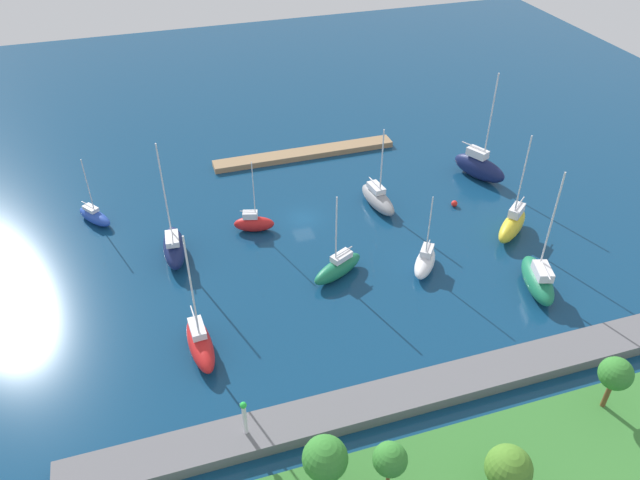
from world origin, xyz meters
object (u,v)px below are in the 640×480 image
sailboat_navy_off_beacon (174,247)px  sailboat_navy_mid_basin (479,167)px  park_tree_west (509,468)px  sailboat_white_far_north (425,262)px  sailboat_red_center_basin (254,223)px  mooring_buoy_red (454,204)px  park_tree_mideast (325,459)px  park_tree_east (616,374)px  sailboat_green_lone_south (538,279)px  sailboat_blue_outer_mooring (94,216)px  sailboat_yellow_inner_mooring (512,224)px  park_tree_midwest (390,460)px  harbor_beacon (244,416)px  pier_dock (305,154)px  sailboat_red_east_end (200,343)px  sailboat_green_along_channel (338,268)px  sailboat_gray_near_pier (378,199)px

sailboat_navy_off_beacon → sailboat_navy_mid_basin: (-42.08, -5.52, 0.23)m
park_tree_west → sailboat_white_far_north: size_ratio=0.49×
sailboat_red_center_basin → mooring_buoy_red: (-25.82, 2.51, -0.69)m
park_tree_mideast → park_tree_east: size_ratio=0.97×
park_tree_mideast → sailboat_green_lone_south: 33.04m
park_tree_mideast → sailboat_blue_outer_mooring: sailboat_blue_outer_mooring is taller
park_tree_mideast → park_tree_east: bearing=-180.0°
mooring_buoy_red → sailboat_navy_off_beacon: bearing=0.0°
park_tree_east → sailboat_green_lone_south: (-3.82, -15.67, -3.43)m
park_tree_west → sailboat_green_lone_south: 26.07m
sailboat_yellow_inner_mooring → park_tree_midwest: bearing=5.8°
harbor_beacon → sailboat_blue_outer_mooring: 38.64m
park_tree_mideast → sailboat_red_center_basin: (-2.38, -35.51, -3.35)m
park_tree_mideast → sailboat_navy_off_beacon: size_ratio=0.37×
park_tree_midwest → park_tree_east: 20.83m
pier_dock → park_tree_west: size_ratio=5.57×
sailboat_navy_mid_basin → sailboat_green_lone_south: (5.71, 22.81, -0.30)m
sailboat_navy_mid_basin → sailboat_red_east_end: size_ratio=1.07×
sailboat_navy_mid_basin → mooring_buoy_red: (6.44, 5.50, -1.35)m
sailboat_green_lone_south → harbor_beacon: bearing=122.0°
sailboat_white_far_north → mooring_buoy_red: sailboat_white_far_north is taller
sailboat_navy_off_beacon → sailboat_red_east_end: 15.63m
sailboat_navy_off_beacon → sailboat_green_along_channel: (-16.77, 8.71, -0.34)m
park_tree_west → sailboat_green_lone_south: bearing=-129.1°
sailboat_white_far_north → sailboat_green_lone_south: sailboat_green_lone_south is taller
park_tree_midwest → sailboat_red_center_basin: (1.97, -37.23, -3.71)m
sailboat_red_center_basin → sailboat_gray_near_pier: (-16.32, -0.43, 0.11)m
pier_dock → mooring_buoy_red: size_ratio=33.00×
sailboat_navy_mid_basin → sailboat_red_east_end: bearing=-88.8°
sailboat_red_center_basin → sailboat_white_far_north: size_ratio=0.97×
harbor_beacon → sailboat_red_center_basin: sailboat_red_center_basin is taller
park_tree_west → sailboat_red_east_end: sailboat_red_east_end is taller
park_tree_mideast → sailboat_red_center_basin: bearing=-93.8°
park_tree_west → sailboat_green_along_channel: 29.03m
mooring_buoy_red → sailboat_navy_mid_basin: bearing=-139.5°
park_tree_mideast → mooring_buoy_red: size_ratio=6.52×
sailboat_navy_off_beacon → sailboat_white_far_north: (-26.39, 10.57, -0.40)m
sailboat_yellow_inner_mooring → park_tree_mideast: bearing=-0.3°
sailboat_navy_mid_basin → pier_dock: bearing=-147.7°
harbor_beacon → sailboat_yellow_inner_mooring: size_ratio=0.28×
sailboat_blue_outer_mooring → sailboat_green_lone_south: size_ratio=0.63×
sailboat_navy_mid_basin → sailboat_red_center_basin: bearing=-110.6°
sailboat_white_far_north → sailboat_navy_mid_basin: size_ratio=0.65×
sailboat_red_center_basin → sailboat_green_along_channel: bearing=-42.5°
sailboat_navy_mid_basin → sailboat_green_along_channel: bearing=-86.5°
harbor_beacon → park_tree_midwest: size_ratio=0.71×
park_tree_east → sailboat_red_center_basin: (22.72, -35.49, -3.79)m
sailboat_red_east_end → sailboat_navy_off_beacon: bearing=178.7°
sailboat_red_east_end → sailboat_yellow_inner_mooring: bearing=98.0°
park_tree_midwest → sailboat_green_along_channel: bearing=-100.8°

